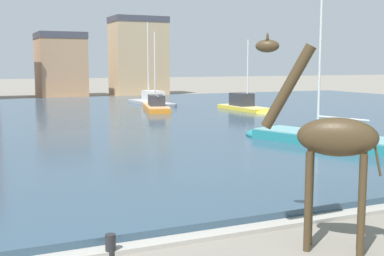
% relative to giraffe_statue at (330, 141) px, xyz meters
% --- Properties ---
extents(harbor_water, '(89.07, 50.63, 0.31)m').
position_rel_giraffe_statue_xyz_m(harbor_water, '(-1.49, 27.43, -2.42)').
color(harbor_water, '#334C60').
rests_on(harbor_water, ground).
extents(quay_edge_coping, '(89.07, 0.50, 0.12)m').
position_rel_giraffe_statue_xyz_m(quay_edge_coping, '(-1.49, 1.86, -2.52)').
color(quay_edge_coping, '#ADA89E').
rests_on(quay_edge_coping, ground).
extents(giraffe_statue, '(2.42, 2.24, 5.04)m').
position_rel_giraffe_statue_xyz_m(giraffe_statue, '(0.00, 0.00, 0.00)').
color(giraffe_statue, '#42331E').
rests_on(giraffe_statue, ground).
extents(sailboat_orange, '(3.58, 7.98, 7.05)m').
position_rel_giraffe_statue_xyz_m(sailboat_orange, '(7.73, 32.50, -2.02)').
color(sailboat_orange, orange).
rests_on(sailboat_orange, ground).
extents(sailboat_grey, '(2.41, 9.04, 8.37)m').
position_rel_giraffe_statue_xyz_m(sailboat_grey, '(9.38, 38.81, -2.03)').
color(sailboat_grey, '#939399').
rests_on(sailboat_grey, ground).
extents(sailboat_yellow, '(2.14, 7.19, 6.37)m').
position_rel_giraffe_statue_xyz_m(sailboat_yellow, '(14.81, 28.91, -2.02)').
color(sailboat_yellow, gold).
rests_on(sailboat_yellow, ground).
extents(sailboat_teal, '(4.85, 9.43, 8.87)m').
position_rel_giraffe_statue_xyz_m(sailboat_teal, '(8.69, 11.73, -2.13)').
color(sailboat_teal, teal).
rests_on(sailboat_teal, ground).
extents(mooring_bollard, '(0.24, 0.24, 0.50)m').
position_rel_giraffe_statue_xyz_m(mooring_bollard, '(-4.70, 1.71, -2.33)').
color(mooring_bollard, '#232326').
rests_on(mooring_bollard, ground).
extents(townhouse_narrow_midrow, '(5.93, 6.69, 8.29)m').
position_rel_giraffe_statue_xyz_m(townhouse_narrow_midrow, '(4.29, 58.60, 1.58)').
color(townhouse_narrow_midrow, tan).
rests_on(townhouse_narrow_midrow, ground).
extents(townhouse_corner_house, '(7.39, 5.23, 10.69)m').
position_rel_giraffe_statue_xyz_m(townhouse_corner_house, '(14.92, 58.62, 2.78)').
color(townhouse_corner_house, tan).
rests_on(townhouse_corner_house, ground).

